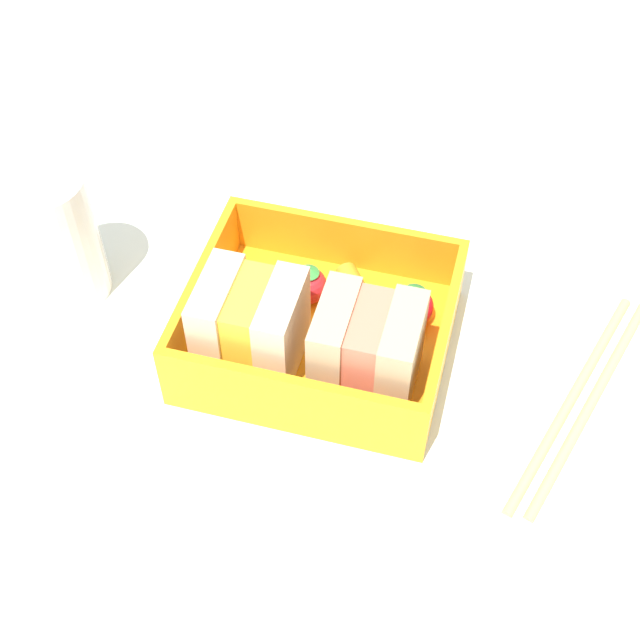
{
  "coord_description": "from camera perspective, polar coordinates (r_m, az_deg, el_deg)",
  "views": [
    {
      "loc": [
        -9.68,
        35.9,
        46.8
      ],
      "look_at": [
        0.0,
        0.0,
        2.7
      ],
      "focal_mm": 50.0,
      "sensor_mm": 36.0,
      "label": 1
    }
  ],
  "objects": [
    {
      "name": "carrot_stick_left",
      "position": [
        0.62,
        -4.33,
        2.55
      ],
      "size": [
        4.67,
        2.43,
        1.02
      ],
      "primitive_type": "cylinder",
      "rotation": [
        1.57,
        0.0,
        4.39
      ],
      "color": "orange",
      "rests_on": "bento_tray"
    },
    {
      "name": "strawberry_left",
      "position": [
        0.59,
        5.98,
        0.94
      ],
      "size": [
        2.72,
        2.72,
        3.32
      ],
      "color": "red",
      "rests_on": "bento_tray"
    },
    {
      "name": "strawberry_far_left",
      "position": [
        0.6,
        -0.76,
        2.3
      ],
      "size": [
        2.56,
        2.56,
        3.16
      ],
      "color": "red",
      "rests_on": "bento_tray"
    },
    {
      "name": "carrot_stick_far_left",
      "position": [
        0.6,
        2.42,
        1.72
      ],
      "size": [
        3.91,
        4.55,
        1.56
      ],
      "primitive_type": "cylinder",
      "rotation": [
        1.57,
        0.0,
        0.63
      ],
      "color": "orange",
      "rests_on": "bento_tray"
    },
    {
      "name": "sandwich_center_left",
      "position": [
        0.55,
        -4.48,
        -0.26
      ],
      "size": [
        6.22,
        5.63,
        6.35
      ],
      "color": "beige",
      "rests_on": "bento_tray"
    },
    {
      "name": "bento_tray",
      "position": [
        0.59,
        -0.0,
        -1.31
      ],
      "size": [
        16.72,
        14.31,
        1.2
      ],
      "primitive_type": "cube",
      "color": "orange",
      "rests_on": "ground_plane"
    },
    {
      "name": "chopstick_pair",
      "position": [
        0.59,
        16.44,
        -4.96
      ],
      "size": [
        7.85,
        19.31,
        0.7
      ],
      "color": "tan",
      "rests_on": "ground_plane"
    },
    {
      "name": "drinking_glass",
      "position": [
        0.62,
        -16.54,
        5.09
      ],
      "size": [
        5.7,
        5.7,
        9.9
      ],
      "primitive_type": "cylinder",
      "color": "white",
      "rests_on": "ground_plane"
    },
    {
      "name": "bento_rim",
      "position": [
        0.57,
        -0.0,
        0.34
      ],
      "size": [
        16.72,
        14.31,
        4.07
      ],
      "color": "orange",
      "rests_on": "bento_tray"
    },
    {
      "name": "sandwich_left",
      "position": [
        0.54,
        3.04,
        -1.84
      ],
      "size": [
        6.22,
        5.63,
        6.35
      ],
      "color": "tan",
      "rests_on": "bento_tray"
    },
    {
      "name": "ground_plane",
      "position": [
        0.61,
        -0.0,
        -2.26
      ],
      "size": [
        120.0,
        120.0,
        2.0
      ],
      "primitive_type": "cube",
      "color": "silver"
    }
  ]
}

